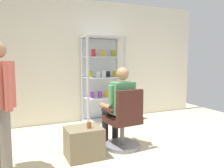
# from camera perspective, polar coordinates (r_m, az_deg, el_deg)

# --- Properties ---
(back_wall) EXTENTS (6.00, 0.10, 2.70)m
(back_wall) POSITION_cam_1_polar(r_m,az_deg,el_deg) (5.38, -7.31, 5.41)
(back_wall) COLOR silver
(back_wall) RESTS_ON ground
(display_cabinet_main) EXTENTS (0.90, 0.45, 1.90)m
(display_cabinet_main) POSITION_cam_1_polar(r_m,az_deg,el_deg) (5.31, -2.36, 1.26)
(display_cabinet_main) COLOR #B7B7BC
(display_cabinet_main) RESTS_ON ground
(office_chair) EXTENTS (0.58, 0.56, 0.96)m
(office_chair) POSITION_cam_1_polar(r_m,az_deg,el_deg) (3.77, 2.93, -9.73)
(office_chair) COLOR slate
(office_chair) RESTS_ON ground
(seated_shopkeeper) EXTENTS (0.51, 0.59, 1.29)m
(seated_shopkeeper) POSITION_cam_1_polar(r_m,az_deg,el_deg) (3.83, 1.66, -4.55)
(seated_shopkeeper) COLOR black
(seated_shopkeeper) RESTS_ON ground
(storage_crate) EXTENTS (0.51, 0.43, 0.44)m
(storage_crate) POSITION_cam_1_polar(r_m,az_deg,el_deg) (3.53, -6.81, -13.83)
(storage_crate) COLOR #72664C
(storage_crate) RESTS_ON ground
(tea_glass) EXTENTS (0.06, 0.06, 0.09)m
(tea_glass) POSITION_cam_1_polar(r_m,az_deg,el_deg) (3.41, -5.57, -9.79)
(tea_glass) COLOR brown
(tea_glass) RESTS_ON storage_crate
(standing_customer) EXTENTS (0.35, 0.48, 1.63)m
(standing_customer) POSITION_cam_1_polar(r_m,az_deg,el_deg) (3.16, -25.36, -3.45)
(standing_customer) COLOR slate
(standing_customer) RESTS_ON ground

